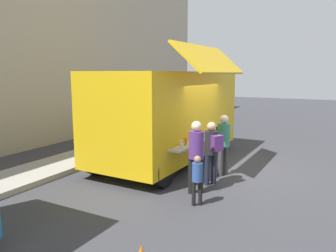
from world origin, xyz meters
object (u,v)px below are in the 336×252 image
Objects in this scene: customer_rear_waiting at (196,151)px; child_near_queue at (197,176)px; food_truck_main at (169,113)px; customer_mid_with_backpack at (212,147)px; trash_bin at (161,126)px; customer_front_ordering at (224,140)px.

customer_rear_waiting is 1.58× the size of child_near_queue.
food_truck_main is 2.61m from customer_mid_with_backpack.
trash_bin is 7.98m from child_near_queue.
customer_front_ordering reaches higher than child_near_queue.
customer_front_ordering is (-0.64, -2.03, -0.56)m from food_truck_main.
food_truck_main reaches higher than customer_rear_waiting.
trash_bin is at bearing 34.04° from food_truck_main.
child_near_queue is at bearing 120.58° from customer_front_ordering.
food_truck_main is at bearing -3.16° from customer_mid_with_backpack.
customer_rear_waiting is at bearing 111.53° from customer_front_ordering.
customer_front_ordering is at bearing -56.53° from customer_mid_with_backpack.
customer_mid_with_backpack is 1.44m from child_near_queue.
child_near_queue is (-0.66, -0.31, -0.38)m from customer_rear_waiting.
food_truck_main reaches higher than customer_mid_with_backpack.
trash_bin is at bearing -15.83° from customer_mid_with_backpack.
customer_rear_waiting reaches higher than child_near_queue.
customer_rear_waiting is at bearing 114.83° from customer_mid_with_backpack.
customer_rear_waiting reaches higher than customer_front_ordering.
trash_bin is 0.50× the size of customer_rear_waiting.
child_near_queue is at bearing -141.52° from food_truck_main.
customer_front_ordering reaches higher than customer_mid_with_backpack.
trash_bin is 6.13m from customer_front_ordering.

